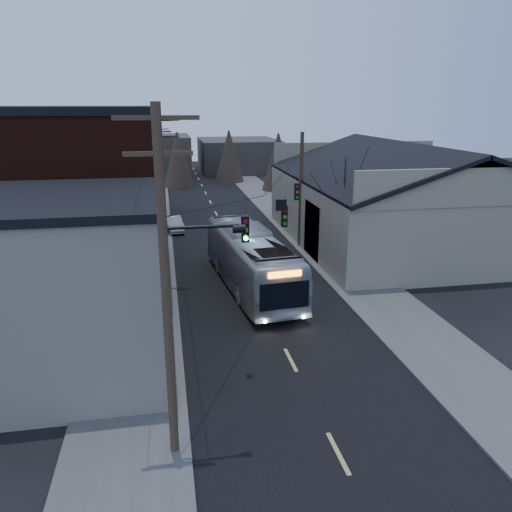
{
  "coord_description": "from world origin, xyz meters",
  "views": [
    {
      "loc": [
        -4.88,
        -10.37,
        10.45
      ],
      "look_at": [
        -0.48,
        13.52,
        3.0
      ],
      "focal_mm": 35.0,
      "sensor_mm": 36.0,
      "label": 1
    }
  ],
  "objects": [
    {
      "name": "building_far_right",
      "position": [
        7.0,
        70.0,
        2.5
      ],
      "size": [
        12.0,
        14.0,
        5.0
      ],
      "primitive_type": "cube",
      "color": "#332D29",
      "rests_on": "ground"
    },
    {
      "name": "building_far_left",
      "position": [
        -6.0,
        65.0,
        3.0
      ],
      "size": [
        10.0,
        12.0,
        6.0
      ],
      "primitive_type": "cube",
      "color": "#332D29",
      "rests_on": "ground"
    },
    {
      "name": "bus",
      "position": [
        -0.16,
        16.96,
        1.69
      ],
      "size": [
        4.02,
        12.38,
        3.39
      ],
      "primitive_type": "imported",
      "rotation": [
        0.0,
        0.0,
        3.24
      ],
      "color": "#A5A9B0",
      "rests_on": "ground"
    },
    {
      "name": "building_clapboard",
      "position": [
        -9.0,
        9.0,
        3.5
      ],
      "size": [
        8.0,
        8.0,
        7.0
      ],
      "primitive_type": "cube",
      "color": "slate",
      "rests_on": "ground"
    },
    {
      "name": "utility_lines",
      "position": [
        -3.11,
        24.14,
        4.95
      ],
      "size": [
        11.24,
        45.28,
        10.5
      ],
      "color": "#382B1E",
      "rests_on": "ground"
    },
    {
      "name": "sidewalk_left",
      "position": [
        -6.5,
        30.0,
        0.06
      ],
      "size": [
        4.0,
        110.0,
        0.12
      ],
      "primitive_type": "cube",
      "color": "#474744",
      "rests_on": "ground"
    },
    {
      "name": "road_surface",
      "position": [
        0.0,
        30.0,
        0.01
      ],
      "size": [
        9.0,
        110.0,
        0.02
      ],
      "primitive_type": "cube",
      "color": "black",
      "rests_on": "ground"
    },
    {
      "name": "bare_tree",
      "position": [
        6.5,
        20.0,
        3.6
      ],
      "size": [
        0.4,
        0.4,
        7.2
      ],
      "primitive_type": "cone",
      "color": "black",
      "rests_on": "ground"
    },
    {
      "name": "warehouse",
      "position": [
        13.0,
        25.0,
        2.7
      ],
      "size": [
        16.16,
        20.6,
        7.73
      ],
      "color": "#7C6D5A",
      "rests_on": "ground"
    },
    {
      "name": "sidewalk_right",
      "position": [
        6.5,
        30.0,
        0.06
      ],
      "size": [
        4.0,
        110.0,
        0.12
      ],
      "primitive_type": "cube",
      "color": "#474744",
      "rests_on": "ground"
    },
    {
      "name": "building_brick",
      "position": [
        -10.0,
        20.0,
        5.0
      ],
      "size": [
        10.0,
        12.0,
        10.0
      ],
      "primitive_type": "cube",
      "color": "black",
      "rests_on": "ground"
    },
    {
      "name": "building_left_far",
      "position": [
        -9.5,
        36.0,
        3.5
      ],
      "size": [
        9.0,
        14.0,
        7.0
      ],
      "primitive_type": "cube",
      "color": "#332D29",
      "rests_on": "ground"
    },
    {
      "name": "ground",
      "position": [
        0.0,
        0.0,
        0.0
      ],
      "size": [
        160.0,
        160.0,
        0.0
      ],
      "primitive_type": "plane",
      "color": "black",
      "rests_on": "ground"
    },
    {
      "name": "parked_car",
      "position": [
        -4.3,
        31.58,
        0.63
      ],
      "size": [
        1.83,
        3.95,
        1.25
      ],
      "primitive_type": "imported",
      "rotation": [
        0.0,
        0.0,
        0.14
      ],
      "color": "#93969A",
      "rests_on": "ground"
    }
  ]
}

